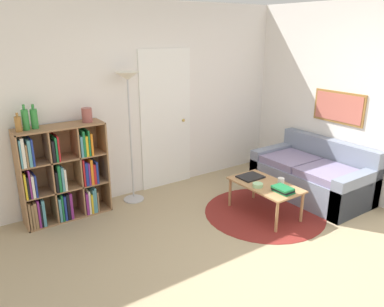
# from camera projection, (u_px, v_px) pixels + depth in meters

# --- Properties ---
(ground_plane) EXTENTS (14.00, 14.00, 0.00)m
(ground_plane) POSITION_uv_depth(u_px,v_px,m) (280.00, 273.00, 3.59)
(ground_plane) COLOR tan
(wall_back) EXTENTS (7.31, 0.11, 2.60)m
(wall_back) POSITION_uv_depth(u_px,v_px,m) (149.00, 101.00, 5.18)
(wall_back) COLOR silver
(wall_back) RESTS_ON ground_plane
(wall_right) EXTENTS (0.08, 5.52, 2.60)m
(wall_right) POSITION_uv_depth(u_px,v_px,m) (327.00, 98.00, 5.34)
(wall_right) COLOR silver
(wall_right) RESTS_ON ground_plane
(rug) EXTENTS (1.52, 1.52, 0.01)m
(rug) POSITION_uv_depth(u_px,v_px,m) (264.00, 212.00, 4.78)
(rug) COLOR maroon
(rug) RESTS_ON ground_plane
(bookshelf) EXTENTS (1.02, 0.34, 1.16)m
(bookshelf) POSITION_uv_depth(u_px,v_px,m) (61.00, 176.00, 4.51)
(bookshelf) COLOR #936B47
(bookshelf) RESTS_ON ground_plane
(floor_lamp) EXTENTS (0.31, 0.31, 1.73)m
(floor_lamp) POSITION_uv_depth(u_px,v_px,m) (128.00, 94.00, 4.70)
(floor_lamp) COLOR #B7B7BC
(floor_lamp) RESTS_ON ground_plane
(couch) EXTENTS (0.87, 1.55, 0.76)m
(couch) POSITION_uv_depth(u_px,v_px,m) (314.00, 176.00, 5.26)
(couch) COLOR gray
(couch) RESTS_ON ground_plane
(coffee_table) EXTENTS (0.51, 0.90, 0.41)m
(coffee_table) POSITION_uv_depth(u_px,v_px,m) (265.00, 187.00, 4.65)
(coffee_table) COLOR #AD7F51
(coffee_table) RESTS_ON ground_plane
(laptop) EXTENTS (0.31, 0.25, 0.02)m
(laptop) POSITION_uv_depth(u_px,v_px,m) (250.00, 177.00, 4.83)
(laptop) COLOR black
(laptop) RESTS_ON coffee_table
(bowl) EXTENTS (0.13, 0.13, 0.05)m
(bowl) POSITION_uv_depth(u_px,v_px,m) (258.00, 185.00, 4.54)
(bowl) COLOR #9ED193
(bowl) RESTS_ON coffee_table
(book_stack_on_table) EXTENTS (0.18, 0.24, 0.06)m
(book_stack_on_table) POSITION_uv_depth(u_px,v_px,m) (283.00, 189.00, 4.39)
(book_stack_on_table) COLOR #196B38
(book_stack_on_table) RESTS_ON coffee_table
(cup) EXTENTS (0.08, 0.08, 0.08)m
(cup) POSITION_uv_depth(u_px,v_px,m) (281.00, 181.00, 4.63)
(cup) COLOR white
(cup) RESTS_ON coffee_table
(bottle_left) EXTENTS (0.07, 0.07, 0.21)m
(bottle_left) POSITION_uv_depth(u_px,v_px,m) (18.00, 124.00, 4.07)
(bottle_left) COLOR olive
(bottle_left) RESTS_ON bookshelf
(bottle_middle) EXTENTS (0.07, 0.07, 0.29)m
(bottle_middle) POSITION_uv_depth(u_px,v_px,m) (25.00, 119.00, 4.13)
(bottle_middle) COLOR #2D8438
(bottle_middle) RESTS_ON bookshelf
(bottle_right) EXTENTS (0.08, 0.08, 0.28)m
(bottle_right) POSITION_uv_depth(u_px,v_px,m) (34.00, 119.00, 4.19)
(bottle_right) COLOR #2D8438
(bottle_right) RESTS_ON bookshelf
(vase_on_shelf) EXTENTS (0.12, 0.12, 0.17)m
(vase_on_shelf) POSITION_uv_depth(u_px,v_px,m) (87.00, 115.00, 4.50)
(vase_on_shelf) COLOR #934C47
(vase_on_shelf) RESTS_ON bookshelf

